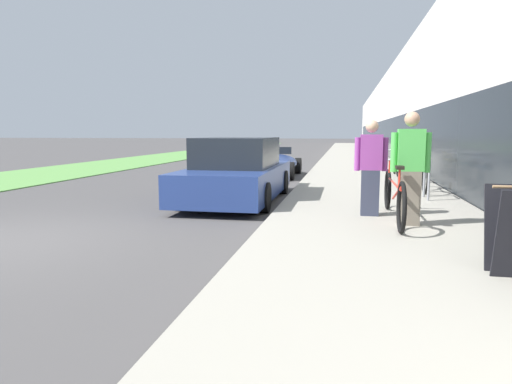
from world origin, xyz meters
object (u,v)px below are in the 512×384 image
object	(u,v)px
person_rider	(410,169)
vintage_roadster_curbside	(274,164)
person_bystander	(371,168)
cruiser_bike_farthest	(396,164)
parked_sedan_curbside	(237,173)
bike_rack_hoop	(427,175)
tandem_bicycle	(394,196)
cruiser_bike_nearest	(422,175)
cruiser_bike_middle	(407,169)

from	to	relation	value
person_rider	vintage_roadster_curbside	xyz separation A→B (m)	(-3.44, 8.89, -0.57)
person_bystander	cruiser_bike_farthest	distance (m)	7.84
person_rider	parked_sedan_curbside	xyz separation A→B (m)	(-3.37, 2.88, -0.36)
person_rider	bike_rack_hoop	xyz separation A→B (m)	(0.75, 2.96, -0.35)
bike_rack_hoop	cruiser_bike_farthest	world-z (taller)	bike_rack_hoop
tandem_bicycle	person_bystander	xyz separation A→B (m)	(-0.36, 0.35, 0.42)
person_rider	bike_rack_hoop	bearing A→B (deg)	75.74
cruiser_bike_farthest	vintage_roadster_curbside	size ratio (longest dim) A/B	0.40
tandem_bicycle	cruiser_bike_nearest	bearing A→B (deg)	74.99
person_bystander	cruiser_bike_middle	size ratio (longest dim) A/B	0.92
person_bystander	cruiser_bike_nearest	world-z (taller)	person_bystander
bike_rack_hoop	cruiser_bike_middle	xyz separation A→B (m)	(0.03, 3.35, -0.15)
parked_sedan_curbside	cruiser_bike_nearest	bearing A→B (deg)	17.96
tandem_bicycle	vintage_roadster_curbside	size ratio (longest dim) A/B	0.66
person_bystander	parked_sedan_curbside	distance (m)	3.58
person_bystander	cruiser_bike_nearest	xyz separation A→B (m)	(1.40, 3.54, -0.42)
bike_rack_hoop	tandem_bicycle	bearing A→B (deg)	-109.81
cruiser_bike_farthest	bike_rack_hoop	bearing A→B (deg)	-89.62
person_rider	vintage_roadster_curbside	size ratio (longest dim) A/B	0.40
tandem_bicycle	person_bystander	bearing A→B (deg)	135.52
tandem_bicycle	cruiser_bike_nearest	size ratio (longest dim) A/B	1.62
cruiser_bike_nearest	vintage_roadster_curbside	bearing A→B (deg)	132.81
cruiser_bike_farthest	cruiser_bike_nearest	bearing A→B (deg)	-88.04
cruiser_bike_nearest	cruiser_bike_farthest	world-z (taller)	cruiser_bike_nearest
cruiser_bike_farthest	parked_sedan_curbside	bearing A→B (deg)	-126.34
parked_sedan_curbside	vintage_roadster_curbside	bearing A→B (deg)	90.60
cruiser_bike_nearest	cruiser_bike_farthest	bearing A→B (deg)	91.96
cruiser_bike_middle	tandem_bicycle	bearing A→B (deg)	-99.24
tandem_bicycle	cruiser_bike_farthest	bearing A→B (deg)	83.64
bike_rack_hoop	vintage_roadster_curbside	xyz separation A→B (m)	(-4.19, 5.93, -0.22)
cruiser_bike_nearest	parked_sedan_curbside	world-z (taller)	parked_sedan_curbside
cruiser_bike_farthest	person_bystander	bearing A→B (deg)	-99.24
cruiser_bike_nearest	person_rider	bearing A→B (deg)	-101.43
tandem_bicycle	bike_rack_hoop	bearing A→B (deg)	70.19
cruiser_bike_nearest	cruiser_bike_middle	bearing A→B (deg)	92.06
person_rider	tandem_bicycle	bearing A→B (deg)	116.64
cruiser_bike_middle	cruiser_bike_farthest	world-z (taller)	cruiser_bike_middle
tandem_bicycle	cruiser_bike_middle	size ratio (longest dim) A/B	1.62
vintage_roadster_curbside	person_bystander	bearing A→B (deg)	-70.49
person_rider	cruiser_bike_farthest	world-z (taller)	person_rider
cruiser_bike_middle	parked_sedan_curbside	distance (m)	5.39
cruiser_bike_middle	person_bystander	bearing A→B (deg)	-103.32
person_bystander	cruiser_bike_nearest	size ratio (longest dim) A/B	0.92
person_rider	person_bystander	distance (m)	0.90
tandem_bicycle	cruiser_bike_farthest	xyz separation A→B (m)	(0.90, 8.07, -0.04)
cruiser_bike_nearest	parked_sedan_curbside	xyz separation A→B (m)	(-4.23, -1.37, 0.11)
cruiser_bike_middle	parked_sedan_curbside	bearing A→B (deg)	-140.45
person_rider	parked_sedan_curbside	distance (m)	4.45
cruiser_bike_nearest	tandem_bicycle	bearing A→B (deg)	-105.01
person_rider	bike_rack_hoop	distance (m)	3.08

